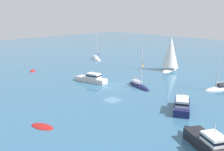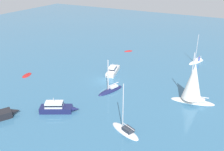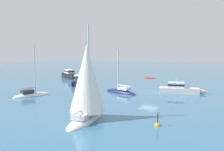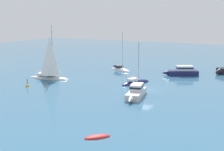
{
  "view_description": "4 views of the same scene",
  "coord_description": "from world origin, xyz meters",
  "px_view_note": "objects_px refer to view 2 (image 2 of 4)",
  "views": [
    {
      "loc": [
        28.87,
        29.26,
        12.32
      ],
      "look_at": [
        2.78,
        2.72,
        2.8
      ],
      "focal_mm": 41.14,
      "sensor_mm": 36.0,
      "label": 1
    },
    {
      "loc": [
        -23.27,
        40.06,
        21.8
      ],
      "look_at": [
        -2.55,
        2.34,
        2.7
      ],
      "focal_mm": 40.58,
      "sensor_mm": 36.0,
      "label": 2
    },
    {
      "loc": [
        -36.9,
        -12.87,
        6.75
      ],
      "look_at": [
        3.96,
        8.35,
        1.67
      ],
      "focal_mm": 41.53,
      "sensor_mm": 36.0,
      "label": 3
    },
    {
      "loc": [
        19.02,
        -43.02,
        10.49
      ],
      "look_at": [
        -6.72,
        2.91,
        0.99
      ],
      "focal_mm": 54.42,
      "sensor_mm": 36.0,
      "label": 4
    }
  ],
  "objects_px": {
    "tender": "(27,75)",
    "skiff": "(128,51)",
    "sloop": "(196,62)",
    "ketch": "(193,85)",
    "cabin_cruiser": "(113,70)",
    "sailboat": "(111,90)",
    "cabin_cruiser_1": "(57,108)",
    "channel_buoy": "(193,85)",
    "sloop_1": "(125,131)"
  },
  "relations": [
    {
      "from": "cabin_cruiser_1",
      "to": "ketch",
      "type": "height_order",
      "value": "ketch"
    },
    {
      "from": "channel_buoy",
      "to": "sloop_1",
      "type": "bearing_deg",
      "value": 75.32
    },
    {
      "from": "tender",
      "to": "ketch",
      "type": "bearing_deg",
      "value": 83.0
    },
    {
      "from": "cabin_cruiser",
      "to": "sailboat",
      "type": "height_order",
      "value": "sailboat"
    },
    {
      "from": "cabin_cruiser",
      "to": "tender",
      "type": "distance_m",
      "value": 18.44
    },
    {
      "from": "skiff",
      "to": "channel_buoy",
      "type": "distance_m",
      "value": 23.93
    },
    {
      "from": "cabin_cruiser_1",
      "to": "skiff",
      "type": "bearing_deg",
      "value": 65.91
    },
    {
      "from": "sailboat",
      "to": "channel_buoy",
      "type": "xyz_separation_m",
      "value": [
        -13.05,
        -9.74,
        -0.1
      ]
    },
    {
      "from": "ketch",
      "to": "sailboat",
      "type": "bearing_deg",
      "value": 2.67
    },
    {
      "from": "sailboat",
      "to": "channel_buoy",
      "type": "distance_m",
      "value": 16.28
    },
    {
      "from": "cabin_cruiser",
      "to": "sloop_1",
      "type": "relative_size",
      "value": 0.92
    },
    {
      "from": "cabin_cruiser",
      "to": "sloop_1",
      "type": "distance_m",
      "value": 21.26
    },
    {
      "from": "sloop",
      "to": "channel_buoy",
      "type": "bearing_deg",
      "value": 33.28
    },
    {
      "from": "cabin_cruiser",
      "to": "tender",
      "type": "height_order",
      "value": "cabin_cruiser"
    },
    {
      "from": "skiff",
      "to": "sailboat",
      "type": "bearing_deg",
      "value": -123.85
    },
    {
      "from": "tender",
      "to": "sloop",
      "type": "distance_m",
      "value": 39.26
    },
    {
      "from": "tender",
      "to": "sloop_1",
      "type": "distance_m",
      "value": 28.1
    },
    {
      "from": "cabin_cruiser",
      "to": "cabin_cruiser_1",
      "type": "bearing_deg",
      "value": 165.44
    },
    {
      "from": "cabin_cruiser",
      "to": "ketch",
      "type": "bearing_deg",
      "value": -118.2
    },
    {
      "from": "sloop_1",
      "to": "sloop",
      "type": "bearing_deg",
      "value": -72.46
    },
    {
      "from": "sloop_1",
      "to": "cabin_cruiser_1",
      "type": "bearing_deg",
      "value": 24.82
    },
    {
      "from": "skiff",
      "to": "ketch",
      "type": "xyz_separation_m",
      "value": [
        -21.16,
        19.47,
        3.26
      ]
    },
    {
      "from": "ketch",
      "to": "sloop_1",
      "type": "bearing_deg",
      "value": 54.66
    },
    {
      "from": "cabin_cruiser",
      "to": "sloop",
      "type": "relative_size",
      "value": 0.96
    },
    {
      "from": "tender",
      "to": "sailboat",
      "type": "bearing_deg",
      "value": 80.43
    },
    {
      "from": "sloop_1",
      "to": "skiff",
      "type": "bearing_deg",
      "value": -42.7
    },
    {
      "from": "cabin_cruiser",
      "to": "channel_buoy",
      "type": "height_order",
      "value": "cabin_cruiser"
    },
    {
      "from": "sailboat",
      "to": "channel_buoy",
      "type": "relative_size",
      "value": 4.79
    },
    {
      "from": "channel_buoy",
      "to": "tender",
      "type": "bearing_deg",
      "value": 20.5
    },
    {
      "from": "cabin_cruiser",
      "to": "tender",
      "type": "relative_size",
      "value": 2.23
    },
    {
      "from": "tender",
      "to": "skiff",
      "type": "height_order",
      "value": "skiff"
    },
    {
      "from": "tender",
      "to": "skiff",
      "type": "xyz_separation_m",
      "value": [
        -12.05,
        -24.97,
        0.0
      ]
    },
    {
      "from": "tender",
      "to": "ketch",
      "type": "height_order",
      "value": "ketch"
    },
    {
      "from": "skiff",
      "to": "sloop",
      "type": "bearing_deg",
      "value": -49.96
    },
    {
      "from": "skiff",
      "to": "sloop_1",
      "type": "height_order",
      "value": "sloop_1"
    },
    {
      "from": "sailboat",
      "to": "channel_buoy",
      "type": "height_order",
      "value": "sailboat"
    },
    {
      "from": "tender",
      "to": "cabin_cruiser_1",
      "type": "bearing_deg",
      "value": 45.36
    },
    {
      "from": "cabin_cruiser",
      "to": "sailboat",
      "type": "xyz_separation_m",
      "value": [
        -3.76,
        7.85,
        -0.51
      ]
    },
    {
      "from": "sloop",
      "to": "skiff",
      "type": "bearing_deg",
      "value": -64.93
    },
    {
      "from": "ketch",
      "to": "cabin_cruiser",
      "type": "bearing_deg",
      "value": -24.76
    },
    {
      "from": "sailboat",
      "to": "skiff",
      "type": "height_order",
      "value": "sailboat"
    },
    {
      "from": "ketch",
      "to": "channel_buoy",
      "type": "xyz_separation_m",
      "value": [
        1.02,
        -6.54,
        -3.24
      ]
    },
    {
      "from": "sloop",
      "to": "ketch",
      "type": "height_order",
      "value": "ketch"
    },
    {
      "from": "channel_buoy",
      "to": "cabin_cruiser",
      "type": "bearing_deg",
      "value": 6.43
    },
    {
      "from": "cabin_cruiser",
      "to": "ketch",
      "type": "xyz_separation_m",
      "value": [
        -17.82,
        4.65,
        2.62
      ]
    },
    {
      "from": "tender",
      "to": "channel_buoy",
      "type": "relative_size",
      "value": 2.23
    },
    {
      "from": "sailboat",
      "to": "cabin_cruiser_1",
      "type": "relative_size",
      "value": 1.12
    },
    {
      "from": "skiff",
      "to": "channel_buoy",
      "type": "xyz_separation_m",
      "value": [
        -20.14,
        12.93,
        0.02
      ]
    },
    {
      "from": "sailboat",
      "to": "cabin_cruiser_1",
      "type": "bearing_deg",
      "value": -3.07
    },
    {
      "from": "sailboat",
      "to": "skiff",
      "type": "relative_size",
      "value": 2.75
    }
  ]
}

